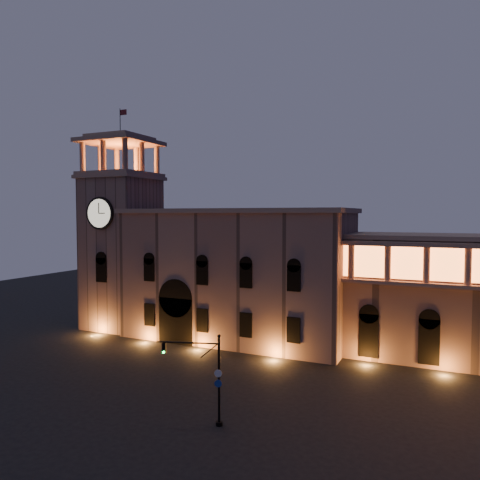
{
  "coord_description": "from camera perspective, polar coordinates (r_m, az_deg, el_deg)",
  "views": [
    {
      "loc": [
        24.42,
        -35.09,
        16.82
      ],
      "look_at": [
        1.19,
        16.0,
        13.76
      ],
      "focal_mm": 35.0,
      "sensor_mm": 36.0,
      "label": 1
    }
  ],
  "objects": [
    {
      "name": "ground",
      "position": [
        45.94,
        -10.18,
        -18.41
      ],
      "size": [
        160.0,
        160.0,
        0.0
      ],
      "primitive_type": "plane",
      "color": "black",
      "rests_on": "ground"
    },
    {
      "name": "government_building",
      "position": [
        63.39,
        -0.47,
        -4.17
      ],
      "size": [
        30.8,
        12.8,
        17.6
      ],
      "color": "#836155",
      "rests_on": "ground"
    },
    {
      "name": "clock_tower",
      "position": [
        71.97,
        -14.22,
        -0.41
      ],
      "size": [
        9.8,
        9.8,
        32.4
      ],
      "color": "#836155",
      "rests_on": "ground"
    },
    {
      "name": "traffic_light",
      "position": [
        38.84,
        -3.94,
        -16.37
      ],
      "size": [
        5.16,
        1.86,
        7.36
      ],
      "rotation": [
        0.0,
        0.0,
        0.3
      ],
      "color": "black",
      "rests_on": "ground"
    }
  ]
}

